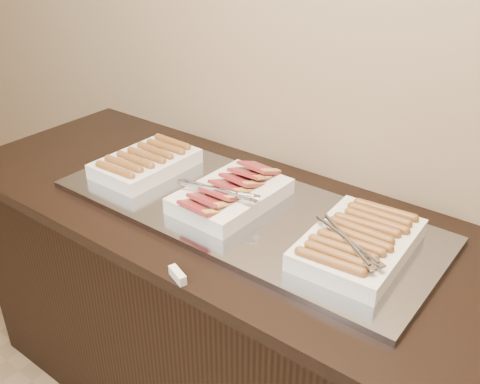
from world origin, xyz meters
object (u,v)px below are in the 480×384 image
at_px(warming_tray, 243,210).
at_px(dish_center, 230,194).
at_px(dish_right, 358,242).
at_px(counter, 236,320).
at_px(dish_left, 146,162).

height_order(warming_tray, dish_center, dish_center).
xyz_separation_m(warming_tray, dish_right, (0.38, -0.00, 0.04)).
height_order(dish_center, dish_right, dish_center).
relative_size(counter, warming_tray, 1.72).
bearing_deg(dish_left, dish_center, -0.26).
relative_size(warming_tray, dish_right, 3.15).
relative_size(warming_tray, dish_left, 3.55).
relative_size(counter, dish_right, 5.41).
height_order(counter, warming_tray, warming_tray).
xyz_separation_m(counter, dish_left, (-0.39, 0.00, 0.50)).
distance_m(dish_center, dish_right, 0.43).
bearing_deg(counter, warming_tray, 0.00).
bearing_deg(dish_right, dish_left, 177.01).
height_order(warming_tray, dish_right, dish_right).
bearing_deg(dish_center, dish_right, 1.49).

